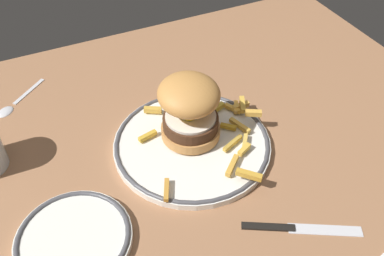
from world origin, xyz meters
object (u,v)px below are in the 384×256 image
object	(u,v)px
side_plate	(74,239)
spoon	(10,106)
dinner_plate	(192,143)
knife	(292,228)
burger	(190,108)

from	to	relation	value
side_plate	spoon	xyz separation A→B (cm)	(-4.10, 35.27, -0.48)
dinner_plate	knife	xyz separation A→B (cm)	(6.27, -21.89, -0.58)
burger	spoon	xyz separation A→B (cm)	(-28.43, 22.89, -6.92)
knife	dinner_plate	bearing A→B (deg)	105.99
burger	side_plate	xyz separation A→B (cm)	(-24.33, -12.38, -6.45)
dinner_plate	spoon	distance (cm)	37.44
dinner_plate	side_plate	xyz separation A→B (cm)	(-23.80, -10.30, -0.00)
dinner_plate	spoon	xyz separation A→B (cm)	(-27.90, 24.97, -0.48)
knife	spoon	size ratio (longest dim) A/B	1.48
side_plate	knife	world-z (taller)	side_plate
knife	spoon	bearing A→B (deg)	126.10
burger	knife	xyz separation A→B (cm)	(5.74, -23.97, -7.02)
burger	side_plate	size ratio (longest dim) A/B	0.69
dinner_plate	burger	bearing A→B (deg)	75.68
side_plate	burger	bearing A→B (deg)	26.96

